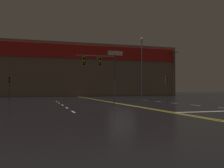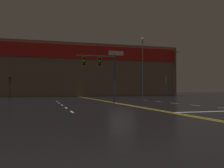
{
  "view_description": "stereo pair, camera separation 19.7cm",
  "coord_description": "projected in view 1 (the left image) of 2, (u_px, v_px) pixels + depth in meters",
  "views": [
    {
      "loc": [
        -7.73,
        -22.64,
        1.35
      ],
      "look_at": [
        0.0,
        3.38,
        2.0
      ],
      "focal_mm": 40.0,
      "sensor_mm": 36.0,
      "label": 1
    },
    {
      "loc": [
        -7.54,
        -22.69,
        1.35
      ],
      "look_at": [
        0.0,
        3.38,
        2.0
      ],
      "focal_mm": 40.0,
      "sensor_mm": 36.0,
      "label": 2
    }
  ],
  "objects": [
    {
      "name": "traffic_signal_corner_northeast",
      "position": [
        167.0,
        82.0,
        38.65
      ],
      "size": [
        0.42,
        0.36,
        3.45
      ],
      "color": "#38383D",
      "rests_on": "ground"
    },
    {
      "name": "traffic_signal_corner_northwest",
      "position": [
        9.0,
        83.0,
        32.27
      ],
      "size": [
        0.42,
        0.36,
        3.14
      ],
      "color": "#38383D",
      "rests_on": "ground"
    },
    {
      "name": "road_markings",
      "position": [
        142.0,
        105.0,
        22.29
      ],
      "size": [
        16.74,
        60.0,
        0.01
      ],
      "color": "gold",
      "rests_on": "ground"
    },
    {
      "name": "ground_plane",
      "position": [
        122.0,
        104.0,
        23.86
      ],
      "size": [
        200.0,
        200.0,
        0.0
      ],
      "primitive_type": "plane",
      "color": "black"
    },
    {
      "name": "building_backdrop",
      "position": [
        75.0,
        71.0,
        54.61
      ],
      "size": [
        43.76,
        10.23,
        10.92
      ],
      "color": "#7A6651",
      "rests_on": "ground"
    },
    {
      "name": "utility_pole_row",
      "position": [
        80.0,
        70.0,
        49.14
      ],
      "size": [
        43.97,
        0.26,
        10.39
      ],
      "color": "#4C3828",
      "rests_on": "ground"
    },
    {
      "name": "streetlight_near_left",
      "position": [
        142.0,
        60.0,
        52.65
      ],
      "size": [
        0.56,
        0.56,
        12.43
      ],
      "color": "#59595E",
      "rests_on": "ground"
    },
    {
      "name": "traffic_signal_median",
      "position": [
        99.0,
        66.0,
        25.23
      ],
      "size": [
        4.04,
        0.36,
        5.03
      ],
      "color": "#38383D",
      "rests_on": "ground"
    }
  ]
}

